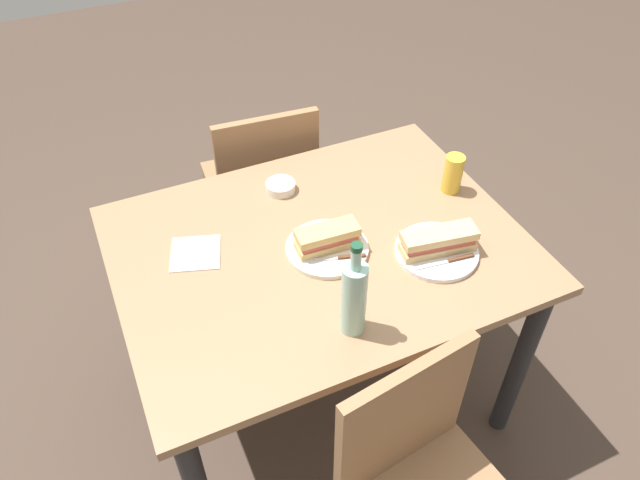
# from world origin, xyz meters

# --- Properties ---
(ground_plane) EXTENTS (8.00, 8.00, 0.00)m
(ground_plane) POSITION_xyz_m (0.00, 0.00, 0.00)
(ground_plane) COLOR #47382D
(dining_table) EXTENTS (1.17, 0.90, 0.76)m
(dining_table) POSITION_xyz_m (0.00, 0.00, 0.65)
(dining_table) COLOR #997251
(dining_table) RESTS_ON ground
(chair_near) EXTENTS (0.43, 0.43, 0.87)m
(chair_near) POSITION_xyz_m (-0.05, -0.64, 0.50)
(chair_near) COLOR #936B47
(chair_near) RESTS_ON ground
(plate_near) EXTENTS (0.24, 0.24, 0.01)m
(plate_near) POSITION_xyz_m (-0.29, 0.17, 0.76)
(plate_near) COLOR white
(plate_near) RESTS_ON dining_table
(baguette_sandwich_near) EXTENTS (0.22, 0.10, 0.07)m
(baguette_sandwich_near) POSITION_xyz_m (-0.29, 0.17, 0.80)
(baguette_sandwich_near) COLOR #DBB77A
(baguette_sandwich_near) RESTS_ON plate_near
(knife_near) EXTENTS (0.18, 0.03, 0.01)m
(knife_near) POSITION_xyz_m (-0.29, 0.22, 0.77)
(knife_near) COLOR silver
(knife_near) RESTS_ON plate_near
(plate_far) EXTENTS (0.24, 0.24, 0.01)m
(plate_far) POSITION_xyz_m (-0.01, 0.03, 0.76)
(plate_far) COLOR silver
(plate_far) RESTS_ON dining_table
(baguette_sandwich_far) EXTENTS (0.18, 0.08, 0.07)m
(baguette_sandwich_far) POSITION_xyz_m (-0.01, 0.03, 0.80)
(baguette_sandwich_far) COLOR tan
(baguette_sandwich_far) RESTS_ON plate_far
(knife_far) EXTENTS (0.18, 0.06, 0.01)m
(knife_far) POSITION_xyz_m (-0.02, 0.09, 0.77)
(knife_far) COLOR silver
(knife_far) RESTS_ON plate_far
(water_bottle) EXTENTS (0.06, 0.06, 0.29)m
(water_bottle) POSITION_xyz_m (0.05, 0.31, 0.87)
(water_bottle) COLOR #99C6B7
(water_bottle) RESTS_ON dining_table
(beer_glass) EXTENTS (0.06, 0.06, 0.13)m
(beer_glass) POSITION_xyz_m (-0.49, -0.06, 0.82)
(beer_glass) COLOR gold
(beer_glass) RESTS_ON dining_table
(olive_bowl) EXTENTS (0.09, 0.09, 0.03)m
(olive_bowl) POSITION_xyz_m (0.01, -0.28, 0.77)
(olive_bowl) COLOR silver
(olive_bowl) RESTS_ON dining_table
(paper_napkin) EXTENTS (0.18, 0.18, 0.00)m
(paper_napkin) POSITION_xyz_m (0.34, -0.11, 0.76)
(paper_napkin) COLOR white
(paper_napkin) RESTS_ON dining_table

